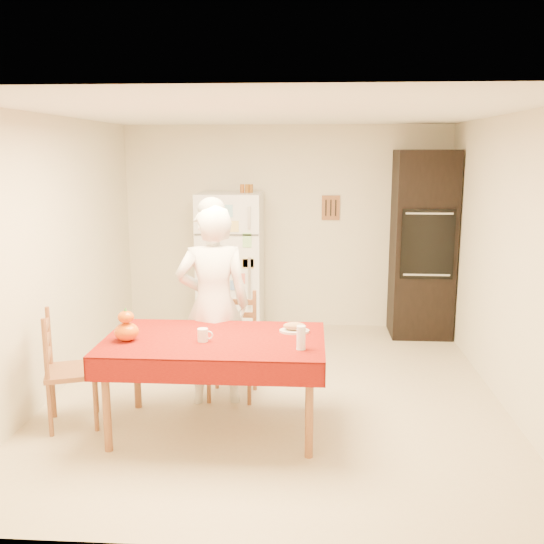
# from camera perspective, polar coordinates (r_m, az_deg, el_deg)

# --- Properties ---
(floor) EXTENTS (4.50, 4.50, 0.00)m
(floor) POSITION_cam_1_polar(r_m,az_deg,el_deg) (5.69, 0.31, -11.24)
(floor) COLOR #C4B08E
(floor) RESTS_ON ground
(room_shell) EXTENTS (4.02, 4.52, 2.51)m
(room_shell) POSITION_cam_1_polar(r_m,az_deg,el_deg) (5.29, 0.34, 5.23)
(room_shell) COLOR beige
(room_shell) RESTS_ON ground
(refrigerator) EXTENTS (0.75, 0.74, 1.70)m
(refrigerator) POSITION_cam_1_polar(r_m,az_deg,el_deg) (7.31, -3.90, 0.78)
(refrigerator) COLOR white
(refrigerator) RESTS_ON floor
(oven_cabinet) EXTENTS (0.70, 0.62, 2.20)m
(oven_cabinet) POSITION_cam_1_polar(r_m,az_deg,el_deg) (7.38, 13.99, 2.53)
(oven_cabinet) COLOR black
(oven_cabinet) RESTS_ON floor
(dining_table) EXTENTS (1.70, 1.00, 0.76)m
(dining_table) POSITION_cam_1_polar(r_m,az_deg,el_deg) (4.75, -5.44, -7.02)
(dining_table) COLOR brown
(dining_table) RESTS_ON floor
(chair_far) EXTENTS (0.44, 0.42, 0.95)m
(chair_far) POSITION_cam_1_polar(r_m,az_deg,el_deg) (5.50, -3.67, -6.44)
(chair_far) COLOR brown
(chair_far) RESTS_ON floor
(chair_left) EXTENTS (0.52, 0.53, 0.95)m
(chair_left) POSITION_cam_1_polar(r_m,az_deg,el_deg) (5.15, -19.06, -8.29)
(chair_left) COLOR brown
(chair_left) RESTS_ON floor
(seated_woman) EXTENTS (0.70, 0.52, 1.75)m
(seated_woman) POSITION_cam_1_polar(r_m,az_deg,el_deg) (5.26, -5.54, -3.14)
(seated_woman) COLOR white
(seated_woman) RESTS_ON floor
(coffee_mug) EXTENTS (0.08, 0.08, 0.10)m
(coffee_mug) POSITION_cam_1_polar(r_m,az_deg,el_deg) (4.65, -6.53, -5.91)
(coffee_mug) COLOR white
(coffee_mug) RESTS_ON dining_table
(pumpkin_lower) EXTENTS (0.19, 0.19, 0.14)m
(pumpkin_lower) POSITION_cam_1_polar(r_m,az_deg,el_deg) (4.76, -13.53, -5.48)
(pumpkin_lower) COLOR #EC3E05
(pumpkin_lower) RESTS_ON dining_table
(pumpkin_upper) EXTENTS (0.12, 0.12, 0.09)m
(pumpkin_upper) POSITION_cam_1_polar(r_m,az_deg,el_deg) (4.73, -13.59, -4.13)
(pumpkin_upper) COLOR #DF4205
(pumpkin_upper) RESTS_ON pumpkin_lower
(wine_glass) EXTENTS (0.07, 0.07, 0.18)m
(wine_glass) POSITION_cam_1_polar(r_m,az_deg,el_deg) (4.43, 2.75, -6.18)
(wine_glass) COLOR white
(wine_glass) RESTS_ON dining_table
(bread_plate) EXTENTS (0.24, 0.24, 0.02)m
(bread_plate) POSITION_cam_1_polar(r_m,az_deg,el_deg) (4.86, 2.13, -5.57)
(bread_plate) COLOR silver
(bread_plate) RESTS_ON dining_table
(bread_loaf) EXTENTS (0.18, 0.10, 0.06)m
(bread_loaf) POSITION_cam_1_polar(r_m,az_deg,el_deg) (4.85, 2.13, -5.11)
(bread_loaf) COLOR #97734A
(bread_loaf) RESTS_ON bread_plate
(spice_jar_left) EXTENTS (0.05, 0.05, 0.10)m
(spice_jar_left) POSITION_cam_1_polar(r_m,az_deg,el_deg) (7.24, -2.83, 7.86)
(spice_jar_left) COLOR #99521B
(spice_jar_left) RESTS_ON refrigerator
(spice_jar_mid) EXTENTS (0.05, 0.05, 0.10)m
(spice_jar_mid) POSITION_cam_1_polar(r_m,az_deg,el_deg) (7.23, -2.36, 7.86)
(spice_jar_mid) COLOR #955B1B
(spice_jar_mid) RESTS_ON refrigerator
(spice_jar_right) EXTENTS (0.05, 0.05, 0.10)m
(spice_jar_right) POSITION_cam_1_polar(r_m,az_deg,el_deg) (7.23, -2.00, 7.86)
(spice_jar_right) COLOR brown
(spice_jar_right) RESTS_ON refrigerator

